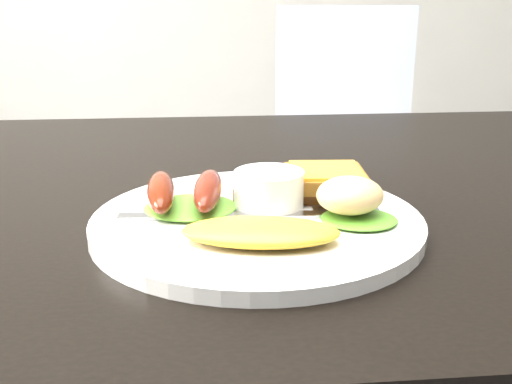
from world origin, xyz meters
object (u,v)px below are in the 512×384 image
dining_chair (354,183)px  plate (257,223)px  dining_table (257,194)px  person (195,143)px

dining_chair → plate: size_ratio=1.37×
dining_table → plate: plate is taller
person → plate: 0.66m
dining_table → person: 0.50m
dining_chair → plate: 1.21m
dining_chair → person: (-0.45, -0.45, 0.23)m
dining_chair → plate: plate is taller
dining_table → dining_chair: 1.05m
dining_table → plate: size_ratio=4.01×
dining_chair → plate: bearing=-96.8°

